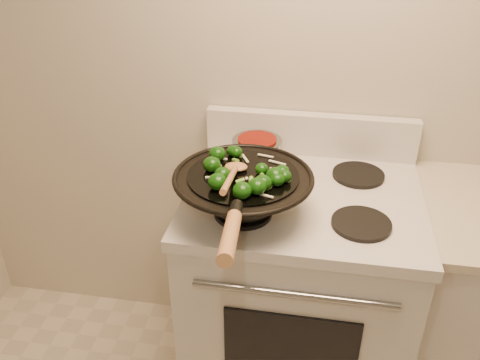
# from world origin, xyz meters

# --- Properties ---
(stove) EXTENTS (0.78, 0.67, 1.08)m
(stove) POSITION_xyz_m (-0.27, 1.17, 0.47)
(stove) COLOR silver
(stove) RESTS_ON ground
(wok) EXTENTS (0.42, 0.70, 0.22)m
(wok) POSITION_xyz_m (-0.45, 1.01, 1.00)
(wok) COLOR black
(wok) RESTS_ON stove
(stirfry) EXTENTS (0.27, 0.29, 0.05)m
(stirfry) POSITION_xyz_m (-0.44, 1.00, 1.08)
(stirfry) COLOR #0E3908
(stirfry) RESTS_ON wok
(wooden_spoon) EXTENTS (0.07, 0.31, 0.10)m
(wooden_spoon) POSITION_xyz_m (-0.47, 0.97, 1.09)
(wooden_spoon) COLOR #AA7142
(wooden_spoon) RESTS_ON wok
(saucepan) EXTENTS (0.18, 0.29, 0.10)m
(saucepan) POSITION_xyz_m (-0.45, 1.32, 0.99)
(saucepan) COLOR gray
(saucepan) RESTS_ON stove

